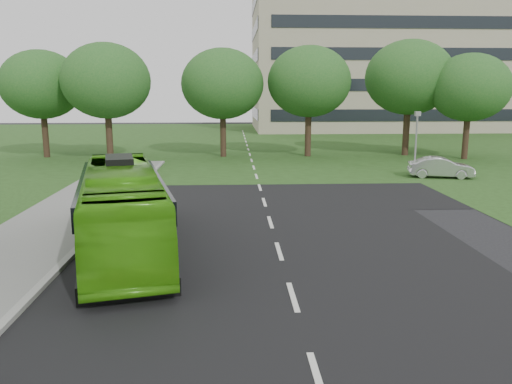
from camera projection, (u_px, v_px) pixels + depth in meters
ground at (285, 272)px, 15.58m from camera, size 160.00×160.00×0.00m
street_surfaces at (248, 166)px, 37.84m from camera, size 120.00×120.00×0.15m
office_building at (388, 45)px, 74.87m from camera, size 40.10×20.10×25.00m
tree_park_a at (106, 81)px, 40.03m from camera, size 7.11×7.11×9.44m
tree_park_b at (222, 84)px, 42.32m from camera, size 7.03×7.03×9.21m
tree_park_c at (309, 82)px, 42.56m from camera, size 7.11×7.11×9.45m
tree_park_d at (409, 78)px, 43.20m from camera, size 7.57×7.57×10.01m
tree_park_e at (470, 88)px, 40.83m from camera, size 6.51×6.51×8.67m
tree_park_f at (41, 85)px, 41.94m from camera, size 6.77×6.77×9.04m
bus at (122, 208)px, 17.53m from camera, size 4.95×11.02×2.99m
sedan at (441, 167)px, 32.67m from camera, size 4.32×2.32×1.35m
camera_pole at (416, 135)px, 32.94m from camera, size 0.45×0.42×4.29m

